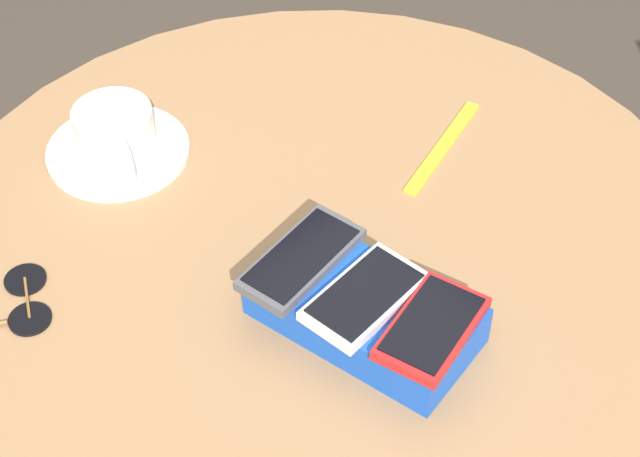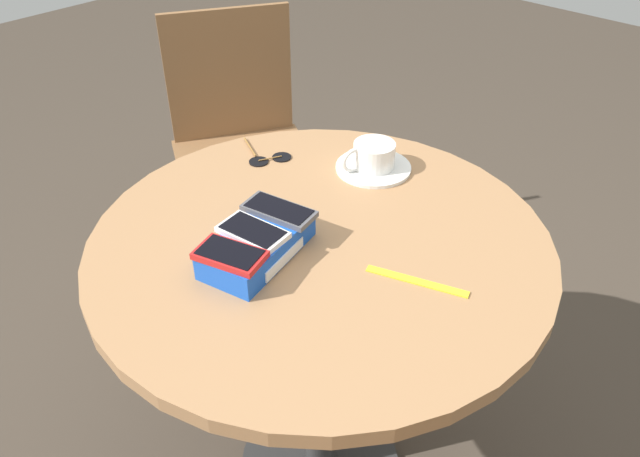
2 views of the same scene
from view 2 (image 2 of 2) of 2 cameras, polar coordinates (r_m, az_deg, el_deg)
name	(u,v)px [view 2 (image 2 of 2)]	position (r m, az deg, el deg)	size (l,w,h in m)	color
round_table	(320,290)	(1.26, 0.00, -5.63)	(0.87, 0.87, 0.73)	#2D2D2D
phone_box	(258,245)	(1.12, -5.72, -1.55)	(0.24, 0.16, 0.05)	blue
phone_red	(230,255)	(1.05, -8.23, -2.39)	(0.10, 0.13, 0.01)	red
phone_white	(253,232)	(1.10, -6.17, -0.32)	(0.08, 0.13, 0.01)	silver
phone_gray	(279,211)	(1.15, -3.78, 1.65)	(0.09, 0.15, 0.01)	#515156
saucer	(373,168)	(1.38, 4.90, 5.58)	(0.17, 0.17, 0.01)	white
coffee_cup	(373,155)	(1.36, 4.86, 6.73)	(0.12, 0.09, 0.06)	white
lanyard_strap	(417,281)	(1.08, 8.83, -4.79)	(0.18, 0.02, 0.00)	yellow
sunglasses	(268,158)	(1.42, -4.78, 6.44)	(0.09, 0.15, 0.01)	black
chair_near_window	(243,152)	(2.00, -7.10, 6.96)	(0.57, 0.57, 0.88)	brown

